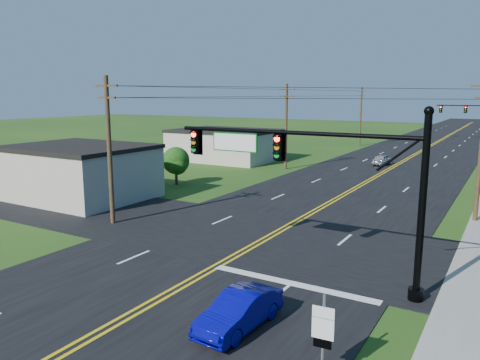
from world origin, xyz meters
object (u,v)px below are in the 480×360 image
Objects in this scene: signal_mast_main at (311,171)px; blue_car at (239,312)px; route_sign at (323,331)px; signal_mast_far at (471,114)px.

signal_mast_main reaches higher than blue_car.
signal_mast_far is at bearing 87.60° from route_sign.
signal_mast_far reaches higher than route_sign.
blue_car is at bearing -93.10° from signal_mast_main.
route_sign reaches higher than blue_car.
signal_mast_main is at bearing -90.08° from signal_mast_far.
blue_car is 3.78m from route_sign.
blue_car is 1.51× the size of route_sign.
signal_mast_far is at bearing 93.40° from blue_car.
signal_mast_main is 6.79m from blue_car.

